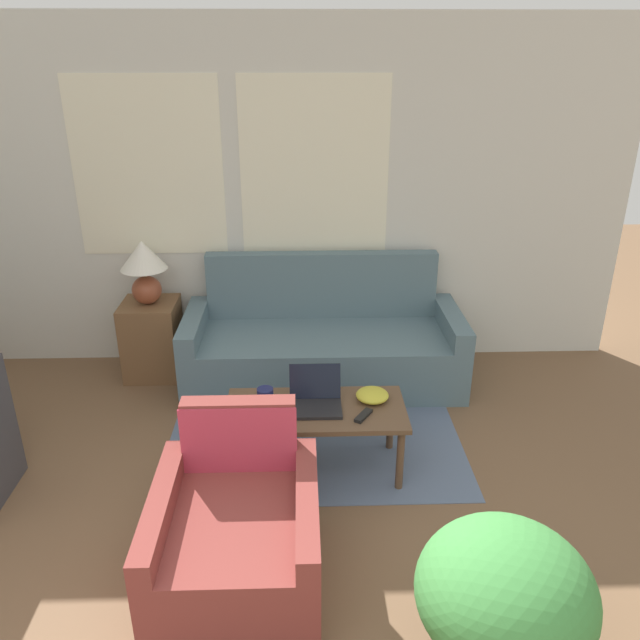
{
  "coord_description": "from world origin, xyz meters",
  "views": [
    {
      "loc": [
        0.43,
        -0.83,
        2.33
      ],
      "look_at": [
        0.55,
        2.85,
        0.75
      ],
      "focal_mm": 35.0,
      "sensor_mm": 36.0,
      "label": 1
    }
  ],
  "objects_px": {
    "cup_navy": "(256,417)",
    "cup_yellow": "(265,397)",
    "couch": "(323,346)",
    "tv_remote": "(363,416)",
    "armchair": "(238,534)",
    "snack_bowl": "(372,395)",
    "coffee_table": "(316,415)",
    "potted_plant": "(504,597)",
    "laptop": "(315,398)",
    "table_lamp": "(144,265)"
  },
  "relations": [
    {
      "from": "armchair",
      "to": "potted_plant",
      "type": "height_order",
      "value": "armchair"
    },
    {
      "from": "table_lamp",
      "to": "tv_remote",
      "type": "bearing_deg",
      "value": -42.44
    },
    {
      "from": "couch",
      "to": "laptop",
      "type": "xyz_separation_m",
      "value": [
        -0.09,
        -1.14,
        0.21
      ]
    },
    {
      "from": "couch",
      "to": "potted_plant",
      "type": "bearing_deg",
      "value": -77.09
    },
    {
      "from": "couch",
      "to": "armchair",
      "type": "xyz_separation_m",
      "value": [
        -0.47,
        -1.99,
        -0.02
      ]
    },
    {
      "from": "armchair",
      "to": "tv_remote",
      "type": "bearing_deg",
      "value": 47.74
    },
    {
      "from": "armchair",
      "to": "cup_yellow",
      "type": "xyz_separation_m",
      "value": [
        0.09,
        0.88,
        0.23
      ]
    },
    {
      "from": "table_lamp",
      "to": "snack_bowl",
      "type": "bearing_deg",
      "value": -37.05
    },
    {
      "from": "couch",
      "to": "laptop",
      "type": "bearing_deg",
      "value": -94.31
    },
    {
      "from": "table_lamp",
      "to": "coffee_table",
      "type": "relative_size",
      "value": 0.46
    },
    {
      "from": "cup_yellow",
      "to": "tv_remote",
      "type": "distance_m",
      "value": 0.59
    },
    {
      "from": "armchair",
      "to": "laptop",
      "type": "distance_m",
      "value": 0.96
    },
    {
      "from": "cup_yellow",
      "to": "laptop",
      "type": "bearing_deg",
      "value": -6.17
    },
    {
      "from": "couch",
      "to": "cup_yellow",
      "type": "height_order",
      "value": "couch"
    },
    {
      "from": "armchair",
      "to": "cup_navy",
      "type": "distance_m",
      "value": 0.71
    },
    {
      "from": "cup_navy",
      "to": "potted_plant",
      "type": "bearing_deg",
      "value": -51.27
    },
    {
      "from": "couch",
      "to": "cup_navy",
      "type": "relative_size",
      "value": 24.37
    },
    {
      "from": "couch",
      "to": "armchair",
      "type": "bearing_deg",
      "value": -103.41
    },
    {
      "from": "cup_navy",
      "to": "snack_bowl",
      "type": "relative_size",
      "value": 0.43
    },
    {
      "from": "laptop",
      "to": "cup_navy",
      "type": "height_order",
      "value": "laptop"
    },
    {
      "from": "potted_plant",
      "to": "cup_navy",
      "type": "bearing_deg",
      "value": 128.73
    },
    {
      "from": "cup_yellow",
      "to": "tv_remote",
      "type": "relative_size",
      "value": 0.69
    },
    {
      "from": "armchair",
      "to": "cup_navy",
      "type": "height_order",
      "value": "armchair"
    },
    {
      "from": "coffee_table",
      "to": "tv_remote",
      "type": "xyz_separation_m",
      "value": [
        0.27,
        -0.1,
        0.06
      ]
    },
    {
      "from": "armchair",
      "to": "couch",
      "type": "bearing_deg",
      "value": 76.59
    },
    {
      "from": "laptop",
      "to": "cup_yellow",
      "type": "xyz_separation_m",
      "value": [
        -0.29,
        0.03,
        -0.0
      ]
    },
    {
      "from": "laptop",
      "to": "potted_plant",
      "type": "bearing_deg",
      "value": -64.82
    },
    {
      "from": "cup_navy",
      "to": "snack_bowl",
      "type": "height_order",
      "value": "cup_navy"
    },
    {
      "from": "coffee_table",
      "to": "couch",
      "type": "bearing_deg",
      "value": 85.83
    },
    {
      "from": "cup_navy",
      "to": "cup_yellow",
      "type": "height_order",
      "value": "cup_yellow"
    },
    {
      "from": "armchair",
      "to": "potted_plant",
      "type": "bearing_deg",
      "value": -28.79
    },
    {
      "from": "cup_navy",
      "to": "tv_remote",
      "type": "distance_m",
      "value": 0.61
    },
    {
      "from": "cup_yellow",
      "to": "coffee_table",
      "type": "bearing_deg",
      "value": -10.57
    },
    {
      "from": "cup_yellow",
      "to": "tv_remote",
      "type": "height_order",
      "value": "cup_yellow"
    },
    {
      "from": "coffee_table",
      "to": "tv_remote",
      "type": "relative_size",
      "value": 7.02
    },
    {
      "from": "table_lamp",
      "to": "tv_remote",
      "type": "distance_m",
      "value": 2.08
    },
    {
      "from": "laptop",
      "to": "cup_yellow",
      "type": "relative_size",
      "value": 2.93
    },
    {
      "from": "couch",
      "to": "potted_plant",
      "type": "relative_size",
      "value": 2.85
    },
    {
      "from": "table_lamp",
      "to": "coffee_table",
      "type": "xyz_separation_m",
      "value": [
        1.23,
        -1.26,
        -0.52
      ]
    },
    {
      "from": "couch",
      "to": "table_lamp",
      "type": "relative_size",
      "value": 4.27
    },
    {
      "from": "coffee_table",
      "to": "potted_plant",
      "type": "relative_size",
      "value": 1.46
    },
    {
      "from": "cup_navy",
      "to": "cup_yellow",
      "type": "xyz_separation_m",
      "value": [
        0.04,
        0.21,
        0.01
      ]
    },
    {
      "from": "laptop",
      "to": "potted_plant",
      "type": "relative_size",
      "value": 0.42
    },
    {
      "from": "tv_remote",
      "to": "coffee_table",
      "type": "bearing_deg",
      "value": 158.73
    },
    {
      "from": "cup_yellow",
      "to": "cup_navy",
      "type": "bearing_deg",
      "value": -101.22
    },
    {
      "from": "potted_plant",
      "to": "tv_remote",
      "type": "bearing_deg",
      "value": 107.22
    },
    {
      "from": "cup_yellow",
      "to": "couch",
      "type": "bearing_deg",
      "value": 71.05
    },
    {
      "from": "couch",
      "to": "coffee_table",
      "type": "xyz_separation_m",
      "value": [
        -0.08,
        -1.16,
        0.1
      ]
    },
    {
      "from": "cup_navy",
      "to": "tv_remote",
      "type": "height_order",
      "value": "cup_navy"
    },
    {
      "from": "laptop",
      "to": "tv_remote",
      "type": "relative_size",
      "value": 2.01
    }
  ]
}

